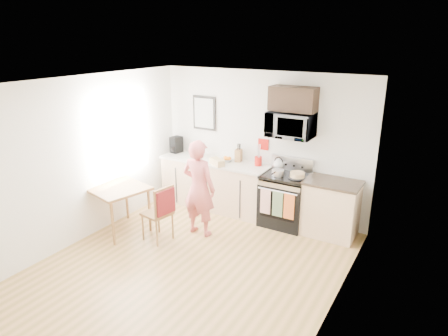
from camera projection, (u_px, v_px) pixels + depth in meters
The scene contains 28 objects.
floor at pixel (190, 267), 5.73m from camera, with size 4.60×4.60×0.00m, color olive.
back_wall at pixel (261, 144), 7.20m from camera, with size 4.00×0.04×2.60m, color silver.
front_wall at pixel (33, 263), 3.44m from camera, with size 4.00×0.04×2.60m, color silver.
left_wall at pixel (83, 160), 6.28m from camera, with size 0.04×4.60×2.60m, color silver.
right_wall at pixel (337, 215), 4.36m from camera, with size 0.04×4.60×2.60m, color silver.
ceiling at pixel (184, 83), 4.91m from camera, with size 4.00×4.60×0.04m, color white.
window at pixel (120, 134), 6.84m from camera, with size 0.06×1.40×1.50m.
cabinet_left at pixel (215, 185), 7.61m from camera, with size 2.10×0.60×0.90m, color #DDB68D.
countertop_left at pixel (215, 161), 7.46m from camera, with size 2.14×0.64×0.04m, color silver.
cabinet_right at pixel (331, 209), 6.54m from camera, with size 0.84×0.60×0.90m, color #DDB68D.
countertop_right at pixel (333, 183), 6.39m from camera, with size 0.88×0.64×0.04m, color black.
range at pixel (285, 201), 6.91m from camera, with size 0.76×0.70×1.16m.
microwave at pixel (291, 125), 6.58m from camera, with size 0.76×0.51×0.42m, color silver.
upper_cabinet at pixel (293, 99), 6.48m from camera, with size 0.76×0.35×0.40m, color black.
wall_art at pixel (204, 113), 7.62m from camera, with size 0.50×0.04×0.65m.
wall_trivet at pixel (263, 144), 7.17m from camera, with size 0.20×0.02×0.20m, color #A9140E.
person at pixel (199, 188), 6.47m from camera, with size 0.59×0.39×1.61m, color #B53134.
dining_table at pixel (119, 193), 6.58m from camera, with size 0.89×0.89×0.79m.
chair at pixel (162, 207), 6.24m from camera, with size 0.50×0.46×0.94m.
knife_block at pixel (239, 155), 7.36m from camera, with size 0.11×0.15×0.23m, color brown.
utensil_crock at pixel (258, 157), 7.12m from camera, with size 0.13×0.13×0.39m.
fruit_bowl at pixel (227, 159), 7.39m from camera, with size 0.22×0.22×0.10m.
milk_carton at pixel (200, 151), 7.65m from camera, with size 0.09×0.09×0.22m, color tan.
coffee_maker at pixel (176, 145), 7.92m from camera, with size 0.21×0.28×0.32m.
bread_bag at pixel (217, 162), 7.17m from camera, with size 0.31×0.15×0.12m, color tan.
cake at pixel (297, 175), 6.57m from camera, with size 0.29×0.29×0.10m.
kettle at pixel (279, 164), 6.98m from camera, with size 0.18×0.18×0.23m.
pot at pixel (278, 173), 6.68m from camera, with size 0.21×0.35×0.10m.
Camera 1 is at (2.94, -4.05, 3.17)m, focal length 32.00 mm.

